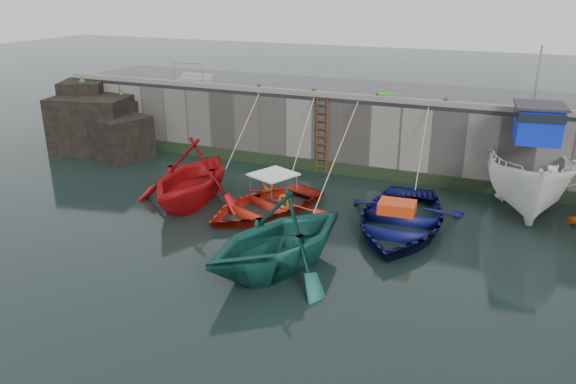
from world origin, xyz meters
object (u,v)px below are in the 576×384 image
at_px(boat_near_blacktrim, 279,269).
at_px(bollard_e, 538,109).
at_px(boat_far_white, 528,172).
at_px(boat_near_navy, 399,229).
at_px(boat_near_white, 193,202).
at_px(bollard_c, 378,97).
at_px(bollard_a, 259,88).
at_px(bollard_b, 314,92).
at_px(ladder, 322,136).
at_px(fish_crate, 386,97).
at_px(bollard_d, 446,102).
at_px(boat_near_blue, 263,212).

bearing_deg(boat_near_blacktrim, bollard_e, 77.90).
bearing_deg(boat_far_white, boat_near_navy, -138.80).
relative_size(boat_near_blacktrim, bollard_e, 17.63).
bearing_deg(boat_near_white, bollard_c, 38.97).
xyz_separation_m(boat_near_white, bollard_a, (0.13, 5.42, 3.30)).
bearing_deg(bollard_e, bollard_b, 180.00).
xyz_separation_m(boat_near_white, bollard_e, (11.13, 5.42, 3.30)).
bearing_deg(bollard_c, ladder, -171.33).
xyz_separation_m(boat_near_navy, bollard_c, (-2.14, 4.85, 3.30)).
height_order(boat_near_blacktrim, fish_crate, fish_crate).
xyz_separation_m(boat_near_blacktrim, bollard_c, (0.35, 8.86, 3.30)).
relative_size(fish_crate, bollard_a, 2.23).
bearing_deg(fish_crate, ladder, -179.96).
relative_size(boat_near_white, bollard_e, 17.85).
bearing_deg(bollard_b, boat_near_blacktrim, -75.16).
bearing_deg(boat_near_blacktrim, bollard_d, 94.25).
bearing_deg(bollard_d, boat_near_blue, -134.37).
xyz_separation_m(boat_near_navy, boat_far_white, (3.64, 4.06, 1.17)).
relative_size(boat_near_white, bollard_b, 17.85).
relative_size(boat_near_navy, boat_far_white, 0.76).
distance_m(boat_near_blacktrim, bollard_d, 9.91).
bearing_deg(ladder, bollard_c, 8.67).
xyz_separation_m(bollard_b, bollard_d, (5.30, 0.00, 0.00)).
bearing_deg(ladder, bollard_e, 2.40).
relative_size(ladder, boat_far_white, 0.43).
bearing_deg(boat_near_white, bollard_d, 27.83).
height_order(boat_near_blacktrim, boat_near_navy, boat_near_blacktrim).
distance_m(boat_near_blue, boat_near_navy, 4.71).
xyz_separation_m(fish_crate, bollard_a, (-5.50, -0.13, -0.00)).
bearing_deg(boat_far_white, bollard_b, 167.80).
height_order(boat_far_white, fish_crate, boat_far_white).
height_order(boat_far_white, bollard_a, boat_far_white).
relative_size(ladder, boat_near_blacktrim, 0.65).
bearing_deg(bollard_a, boat_near_blue, -63.31).
relative_size(bollard_d, bollard_e, 1.00).
bearing_deg(boat_near_navy, boat_near_blue, -178.58).
bearing_deg(bollard_a, bollard_e, 0.00).
relative_size(boat_near_white, bollard_a, 17.85).
bearing_deg(boat_near_blacktrim, boat_far_white, 75.47).
xyz_separation_m(fish_crate, bollard_b, (-3.00, -0.13, -0.00)).
bearing_deg(bollard_b, boat_near_blue, -88.39).
bearing_deg(bollard_c, bollard_a, 180.00).
xyz_separation_m(boat_near_white, bollard_c, (5.33, 5.42, 3.30)).
relative_size(boat_far_white, bollard_e, 26.83).
relative_size(boat_far_white, fish_crate, 12.05).
bearing_deg(bollard_e, ladder, -177.60).
xyz_separation_m(boat_near_white, bollard_b, (2.63, 5.42, 3.30)).
height_order(boat_near_white, bollard_a, bollard_a).
xyz_separation_m(bollard_b, bollard_e, (8.50, 0.00, 0.00)).
xyz_separation_m(ladder, bollard_d, (4.80, 0.34, 1.71)).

